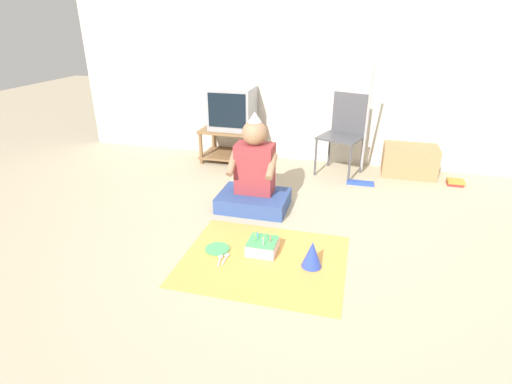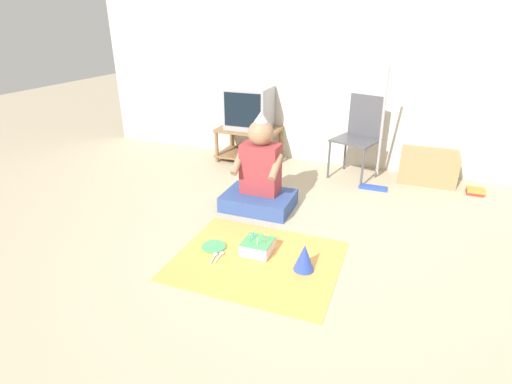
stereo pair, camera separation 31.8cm
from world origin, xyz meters
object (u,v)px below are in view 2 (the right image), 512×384
object	(u,v)px
folding_chair	(360,132)
person_seated	(260,178)
book_pile	(475,191)
dust_mop	(378,153)
party_hat_blue	(304,257)
birthday_cake	(258,246)
paper_plate	(214,246)
tv	(249,108)
cardboard_box_stack	(428,167)

from	to	relation	value
folding_chair	person_seated	xyz separation A→B (m)	(-0.72, -1.13, -0.22)
folding_chair	book_pile	bearing A→B (deg)	-4.09
dust_mop	party_hat_blue	world-z (taller)	dust_mop
dust_mop	birthday_cake	world-z (taller)	dust_mop
folding_chair	paper_plate	world-z (taller)	folding_chair
person_seated	birthday_cake	world-z (taller)	person_seated
tv	party_hat_blue	distance (m)	2.45
dust_mop	paper_plate	size ratio (longest dim) A/B	6.54
tv	paper_plate	world-z (taller)	tv
birthday_cake	party_hat_blue	xyz separation A→B (m)	(0.38, -0.09, 0.05)
cardboard_box_stack	tv	bearing A→B (deg)	-179.33
party_hat_blue	paper_plate	distance (m)	0.73
tv	book_pile	distance (m)	2.58
person_seated	paper_plate	xyz separation A→B (m)	(-0.07, -0.81, -0.27)
birthday_cake	folding_chair	bearing A→B (deg)	76.43
party_hat_blue	dust_mop	bearing A→B (deg)	80.30
tv	party_hat_blue	size ratio (longest dim) A/B	2.54
tv	person_seated	distance (m)	1.39
folding_chair	dust_mop	world-z (taller)	dust_mop
cardboard_box_stack	book_pile	distance (m)	0.52
cardboard_box_stack	paper_plate	bearing A→B (deg)	-126.91
cardboard_box_stack	party_hat_blue	world-z (taller)	cardboard_box_stack
tv	cardboard_box_stack	xyz separation A→B (m)	(2.04, 0.02, -0.48)
book_pile	birthday_cake	distance (m)	2.44
folding_chair	paper_plate	xyz separation A→B (m)	(-0.79, -1.94, -0.49)
paper_plate	cardboard_box_stack	bearing A→B (deg)	53.09
tv	folding_chair	world-z (taller)	tv
book_pile	paper_plate	world-z (taller)	book_pile
tv	folding_chair	distance (m)	1.32
birthday_cake	paper_plate	xyz separation A→B (m)	(-0.34, -0.06, -0.04)
party_hat_blue	paper_plate	size ratio (longest dim) A/B	1.05
birthday_cake	book_pile	bearing A→B (deg)	47.42
birthday_cake	paper_plate	bearing A→B (deg)	-170.49
person_seated	paper_plate	distance (m)	0.85
book_pile	party_hat_blue	distance (m)	2.28
dust_mop	book_pile	world-z (taller)	dust_mop
person_seated	party_hat_blue	size ratio (longest dim) A/B	4.50
dust_mop	party_hat_blue	distance (m)	1.79
birthday_cake	tv	bearing A→B (deg)	113.57
book_pile	paper_plate	bearing A→B (deg)	-137.06
tv	folding_chair	xyz separation A→B (m)	(1.31, -0.07, -0.14)
tv	book_pile	size ratio (longest dim) A/B	3.04
folding_chair	book_pile	world-z (taller)	folding_chair
folding_chair	person_seated	distance (m)	1.36
birthday_cake	person_seated	bearing A→B (deg)	109.54
party_hat_blue	folding_chair	bearing A→B (deg)	87.93
person_seated	tv	bearing A→B (deg)	115.97
person_seated	party_hat_blue	bearing A→B (deg)	-52.40
cardboard_box_stack	party_hat_blue	xyz separation A→B (m)	(-0.80, -2.07, -0.06)
cardboard_box_stack	person_seated	bearing A→B (deg)	-139.81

